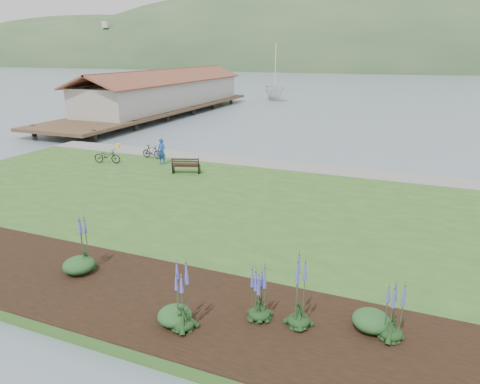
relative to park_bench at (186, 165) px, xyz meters
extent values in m
plane|color=slate|center=(3.49, -2.87, -0.91)|extent=(600.00, 600.00, 0.00)
cube|color=#315F21|center=(3.49, -4.87, -0.71)|extent=(34.00, 20.00, 0.40)
cube|color=gray|center=(3.49, 4.03, -0.50)|extent=(34.00, 2.20, 0.03)
cube|color=black|center=(6.49, -12.67, -0.49)|extent=(24.00, 4.40, 0.04)
cube|color=#4C3826|center=(-16.51, 23.13, -0.06)|extent=(8.00, 36.00, 0.30)
cube|color=#B2ADA3|center=(-16.51, 25.13, 1.59)|extent=(6.40, 28.00, 3.00)
cube|color=black|center=(-0.04, 0.10, -0.05)|extent=(1.74, 1.08, 0.05)
cube|color=black|center=(0.07, -0.19, 0.26)|extent=(1.61, 0.69, 0.51)
cube|color=black|center=(-0.79, -0.16, -0.28)|extent=(0.24, 0.55, 0.45)
cube|color=black|center=(0.72, 0.36, -0.28)|extent=(0.24, 0.55, 0.45)
imported|color=#21469B|center=(-2.57, 1.39, 0.49)|extent=(0.75, 0.53, 2.00)
imported|color=black|center=(-6.10, 0.26, -0.03)|extent=(1.01, 1.92, 0.96)
imported|color=black|center=(-4.08, 2.49, -0.04)|extent=(0.56, 1.59, 0.94)
imported|color=silver|center=(-8.61, 44.63, -0.91)|extent=(14.84, 14.87, 27.66)
cube|color=yellow|center=(-8.36, 4.33, -0.34)|extent=(0.27, 0.35, 0.33)
ellipsoid|color=#143312|center=(7.48, -13.66, -0.32)|extent=(0.62, 0.62, 0.31)
cone|color=#484CA7|center=(7.48, -13.66, 0.85)|extent=(0.40, 0.40, 2.02)
ellipsoid|color=#143312|center=(9.22, -12.46, -0.32)|extent=(0.62, 0.62, 0.31)
cone|color=#484CA7|center=(9.22, -12.46, 0.59)|extent=(0.40, 0.40, 1.50)
ellipsoid|color=#143312|center=(10.32, -12.36, -0.32)|extent=(0.62, 0.62, 0.31)
cone|color=#484CA7|center=(10.32, -12.36, 0.81)|extent=(0.32, 0.32, 1.95)
ellipsoid|color=#143312|center=(12.66, -11.97, -0.32)|extent=(0.62, 0.62, 0.31)
cone|color=#484CA7|center=(12.66, -11.97, 0.67)|extent=(0.36, 0.36, 1.66)
ellipsoid|color=#143312|center=(2.79, -11.99, -0.32)|extent=(0.62, 0.62, 0.31)
cone|color=#484CA7|center=(2.79, -11.99, 0.86)|extent=(0.40, 0.40, 2.05)
ellipsoid|color=#1E4C21|center=(2.72, -12.27, -0.21)|extent=(1.05, 1.05, 0.53)
ellipsoid|color=#1E4C21|center=(7.16, -13.53, -0.23)|extent=(0.95, 0.95, 0.47)
ellipsoid|color=#1E4C21|center=(12.15, -11.77, -0.22)|extent=(1.02, 1.02, 0.51)
camera|label=1|loc=(12.58, -22.12, 6.62)|focal=32.00mm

